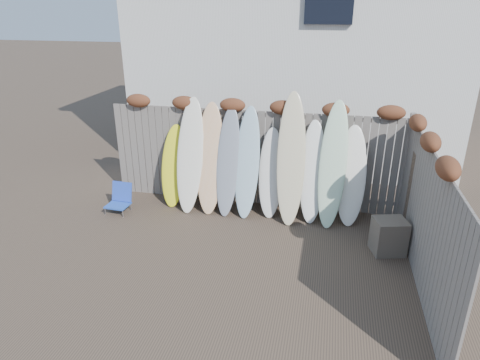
% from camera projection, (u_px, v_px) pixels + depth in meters
% --- Properties ---
extents(ground, '(80.00, 80.00, 0.00)m').
position_uv_depth(ground, '(225.00, 263.00, 7.03)').
color(ground, '#493A2D').
extents(back_fence, '(6.05, 0.28, 2.24)m').
position_uv_depth(back_fence, '(255.00, 150.00, 8.73)').
color(back_fence, slate).
rests_on(back_fence, ground).
extents(right_fence, '(0.28, 4.40, 2.24)m').
position_uv_depth(right_fence, '(426.00, 212.00, 6.24)').
color(right_fence, slate).
rests_on(right_fence, ground).
extents(house, '(8.50, 5.50, 6.33)m').
position_uv_depth(house, '(299.00, 34.00, 11.58)').
color(house, silver).
rests_on(house, ground).
extents(beach_chair, '(0.46, 0.49, 0.58)m').
position_uv_depth(beach_chair, '(120.00, 198.00, 8.73)').
color(beach_chair, blue).
rests_on(beach_chair, ground).
extents(wooden_crate, '(0.62, 0.56, 0.61)m').
position_uv_depth(wooden_crate, '(389.00, 236.00, 7.25)').
color(wooden_crate, '#4E483B').
rests_on(wooden_crate, ground).
extents(lattice_panel, '(0.09, 1.05, 1.58)m').
position_uv_depth(lattice_panel, '(414.00, 205.00, 7.27)').
color(lattice_panel, brown).
rests_on(lattice_panel, ground).
extents(surfboard_0, '(0.55, 0.62, 1.67)m').
position_uv_depth(surfboard_0, '(174.00, 166.00, 8.87)').
color(surfboard_0, '#FFF81E').
rests_on(surfboard_0, ground).
extents(surfboard_1, '(0.56, 0.80, 2.26)m').
position_uv_depth(surfboard_1, '(190.00, 156.00, 8.59)').
color(surfboard_1, white).
rests_on(surfboard_1, ground).
extents(surfboard_2, '(0.60, 0.80, 2.17)m').
position_uv_depth(surfboard_2, '(210.00, 159.00, 8.55)').
color(surfboard_2, tan).
rests_on(surfboard_2, ground).
extents(surfboard_3, '(0.48, 0.76, 2.11)m').
position_uv_depth(surfboard_3, '(228.00, 162.00, 8.46)').
color(surfboard_3, gray).
rests_on(surfboard_3, ground).
extents(surfboard_4, '(0.49, 0.76, 2.14)m').
position_uv_depth(surfboard_4, '(247.00, 163.00, 8.38)').
color(surfboard_4, '#9EC0D0').
rests_on(surfboard_4, ground).
extents(surfboard_5, '(0.52, 0.66, 1.73)m').
position_uv_depth(surfboard_5, '(271.00, 173.00, 8.42)').
color(surfboard_5, silver).
rests_on(surfboard_5, ground).
extents(surfboard_6, '(0.61, 0.90, 2.45)m').
position_uv_depth(surfboard_6, '(291.00, 159.00, 8.10)').
color(surfboard_6, beige).
rests_on(surfboard_6, ground).
extents(surfboard_7, '(0.52, 0.71, 1.93)m').
position_uv_depth(surfboard_7, '(312.00, 172.00, 8.21)').
color(surfboard_7, white).
rests_on(surfboard_7, ground).
extents(surfboard_8, '(0.56, 0.85, 2.33)m').
position_uv_depth(surfboard_8, '(333.00, 165.00, 8.00)').
color(surfboard_8, silver).
rests_on(surfboard_8, ground).
extents(surfboard_9, '(0.57, 0.68, 1.86)m').
position_uv_depth(surfboard_9, '(351.00, 176.00, 8.10)').
color(surfboard_9, white).
rests_on(surfboard_9, ground).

